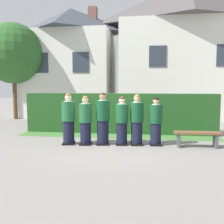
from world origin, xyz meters
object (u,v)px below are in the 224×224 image
(wooden_bench, at_px, (197,136))
(student_front_row_3, at_px, (122,122))
(student_front_row_5, at_px, (156,122))
(student_front_row_1, at_px, (85,121))
(student_front_row_0, at_px, (69,120))
(student_front_row_4, at_px, (137,121))
(student_front_row_2, at_px, (103,120))

(wooden_bench, bearing_deg, student_front_row_3, 178.80)
(student_front_row_5, xyz_separation_m, wooden_bench, (1.25, -0.14, -0.38))
(student_front_row_1, relative_size, wooden_bench, 1.11)
(student_front_row_1, height_order, student_front_row_5, student_front_row_1)
(student_front_row_0, distance_m, student_front_row_5, 2.80)
(student_front_row_3, xyz_separation_m, student_front_row_4, (0.47, 0.05, 0.03))
(student_front_row_3, height_order, wooden_bench, student_front_row_3)
(student_front_row_0, distance_m, wooden_bench, 4.06)
(student_front_row_1, distance_m, wooden_bench, 3.50)
(student_front_row_0, distance_m, student_front_row_2, 1.11)
(student_front_row_2, height_order, wooden_bench, student_front_row_2)
(student_front_row_2, bearing_deg, student_front_row_0, -174.24)
(student_front_row_0, xyz_separation_m, student_front_row_4, (2.19, 0.21, -0.01))
(student_front_row_1, relative_size, student_front_row_4, 0.97)
(student_front_row_4, bearing_deg, student_front_row_3, -173.42)
(student_front_row_2, xyz_separation_m, student_front_row_5, (1.68, 0.13, -0.07))
(student_front_row_5, bearing_deg, student_front_row_4, -176.91)
(student_front_row_1, xyz_separation_m, student_front_row_4, (1.63, 0.20, 0.02))
(student_front_row_0, relative_size, student_front_row_2, 0.98)
(student_front_row_0, bearing_deg, student_front_row_4, 5.42)
(student_front_row_2, bearing_deg, student_front_row_1, -169.70)
(student_front_row_0, bearing_deg, student_front_row_3, 5.10)
(student_front_row_1, bearing_deg, student_front_row_3, 6.95)
(student_front_row_1, distance_m, student_front_row_2, 0.56)
(student_front_row_1, relative_size, student_front_row_5, 1.02)
(wooden_bench, bearing_deg, student_front_row_5, 173.80)
(student_front_row_5, distance_m, wooden_bench, 1.31)
(student_front_row_0, bearing_deg, student_front_row_1, 1.24)
(student_front_row_5, bearing_deg, student_front_row_3, -175.36)
(student_front_row_3, xyz_separation_m, wooden_bench, (2.32, -0.05, -0.39))
(student_front_row_0, relative_size, student_front_row_1, 1.05)
(student_front_row_3, distance_m, student_front_row_5, 1.08)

